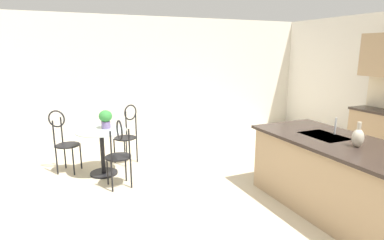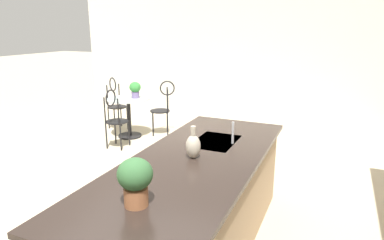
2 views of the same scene
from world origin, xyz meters
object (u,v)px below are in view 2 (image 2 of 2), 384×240
at_px(potted_plant_on_table, 135,89).
at_px(potted_plant_counter_far, 135,179).
at_px(bistro_table, 129,114).
at_px(vase_on_counter, 193,146).
at_px(chair_by_island, 116,101).
at_px(chair_toward_desk, 115,116).
at_px(chair_near_window, 163,105).

xyz_separation_m(potted_plant_on_table, potted_plant_counter_far, (3.65, 2.36, 0.19)).
height_order(bistro_table, vase_on_counter, vase_on_counter).
height_order(chair_by_island, chair_toward_desk, same).
distance_m(potted_plant_counter_far, vase_on_counter, 0.90).
height_order(chair_near_window, vase_on_counter, vase_on_counter).
bearing_deg(potted_plant_counter_far, chair_by_island, -142.45).
xyz_separation_m(chair_by_island, chair_toward_desk, (1.00, 0.70, 0.00)).
relative_size(chair_near_window, chair_toward_desk, 1.00).
distance_m(chair_near_window, vase_on_counter, 3.66).
height_order(bistro_table, potted_plant_counter_far, potted_plant_counter_far).
bearing_deg(chair_toward_desk, chair_by_island, -144.80).
height_order(bistro_table, chair_toward_desk, chair_toward_desk).
height_order(bistro_table, potted_plant_on_table, potted_plant_on_table).
bearing_deg(chair_toward_desk, bistro_table, -166.68).
xyz_separation_m(chair_toward_desk, potted_plant_counter_far, (2.91, 2.30, 0.53)).
relative_size(chair_toward_desk, vase_on_counter, 3.62).
relative_size(potted_plant_on_table, vase_on_counter, 1.04).
xyz_separation_m(potted_plant_counter_far, vase_on_counter, (-0.90, 0.01, -0.07)).
bearing_deg(chair_toward_desk, vase_on_counter, 48.96).
bearing_deg(bistro_table, vase_on_counter, 42.92).
bearing_deg(chair_by_island, potted_plant_on_table, 68.09).
xyz_separation_m(bistro_table, potted_plant_counter_far, (3.55, 2.45, 0.66)).
bearing_deg(potted_plant_counter_far, bistro_table, -145.34).
bearing_deg(chair_by_island, bistro_table, 56.70).
distance_m(chair_near_window, potted_plant_on_table, 0.61).
height_order(potted_plant_on_table, vase_on_counter, vase_on_counter).
bearing_deg(potted_plant_on_table, bistro_table, -42.58).
relative_size(bistro_table, chair_toward_desk, 0.77).
bearing_deg(chair_near_window, bistro_table, -50.42).
distance_m(chair_by_island, potted_plant_on_table, 0.78).
xyz_separation_m(chair_toward_desk, potted_plant_on_table, (-0.74, -0.06, 0.34)).
relative_size(chair_toward_desk, potted_plant_counter_far, 3.25).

